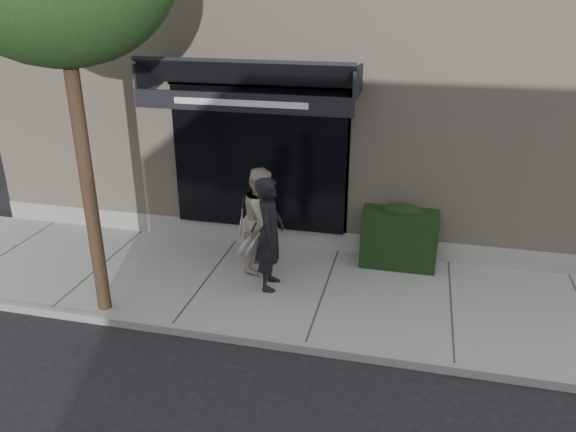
# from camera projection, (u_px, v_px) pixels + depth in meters

# --- Properties ---
(ground) EXTENTS (80.00, 80.00, 0.00)m
(ground) POSITION_uv_depth(u_px,v_px,m) (324.00, 296.00, 9.18)
(ground) COLOR black
(ground) RESTS_ON ground
(sidewalk) EXTENTS (20.00, 3.00, 0.12)m
(sidewalk) POSITION_uv_depth(u_px,v_px,m) (324.00, 293.00, 9.16)
(sidewalk) COLOR gray
(sidewalk) RESTS_ON ground
(curb) EXTENTS (20.00, 0.10, 0.14)m
(curb) POSITION_uv_depth(u_px,v_px,m) (305.00, 348.00, 7.76)
(curb) COLOR gray
(curb) RESTS_ON ground
(building_facade) EXTENTS (14.30, 8.04, 5.64)m
(building_facade) POSITION_uv_depth(u_px,v_px,m) (365.00, 80.00, 12.60)
(building_facade) COLOR tan
(building_facade) RESTS_ON ground
(hedge) EXTENTS (1.30, 0.70, 1.14)m
(hedge) POSITION_uv_depth(u_px,v_px,m) (399.00, 236.00, 9.82)
(hedge) COLOR black
(hedge) RESTS_ON sidewalk
(pedestrian_front) EXTENTS (0.70, 0.83, 1.88)m
(pedestrian_front) POSITION_uv_depth(u_px,v_px,m) (270.00, 234.00, 8.91)
(pedestrian_front) COLOR black
(pedestrian_front) RESTS_ON sidewalk
(pedestrian_back) EXTENTS (0.81, 1.01, 1.82)m
(pedestrian_back) POSITION_uv_depth(u_px,v_px,m) (263.00, 219.00, 9.57)
(pedestrian_back) COLOR #C0B299
(pedestrian_back) RESTS_ON sidewalk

